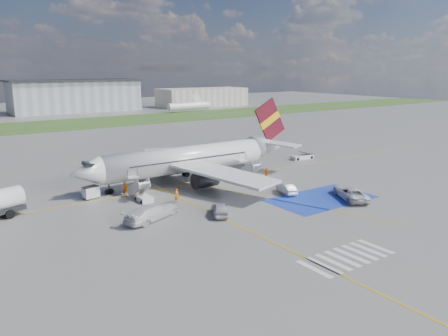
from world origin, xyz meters
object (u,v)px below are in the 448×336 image
(gpu_cart, at_px, (91,193))
(van_white_b, at_px, (152,209))
(van_white_a, at_px, (350,191))
(airliner, at_px, (194,158))
(car_silver_a, at_px, (220,209))
(belt_loader, at_px, (302,157))
(car_silver_b, at_px, (286,189))

(gpu_cart, height_order, van_white_b, van_white_b)
(gpu_cart, height_order, van_white_a, van_white_a)
(airliner, bearing_deg, car_silver_a, -111.13)
(car_silver_a, height_order, van_white_b, van_white_b)
(airliner, height_order, car_silver_a, airliner)
(belt_loader, height_order, van_white_a, van_white_a)
(car_silver_a, relative_size, van_white_b, 0.76)
(van_white_b, bearing_deg, car_silver_b, -115.39)
(belt_loader, relative_size, van_white_a, 0.88)
(car_silver_a, relative_size, van_white_a, 0.78)
(gpu_cart, distance_m, car_silver_a, 18.28)
(airliner, distance_m, car_silver_a, 17.19)
(belt_loader, bearing_deg, car_silver_a, -147.04)
(car_silver_b, bearing_deg, gpu_cart, -11.16)
(car_silver_a, distance_m, van_white_b, 7.76)
(airliner, relative_size, car_silver_a, 8.36)
(airliner, height_order, car_silver_b, airliner)
(airliner, distance_m, van_white_a, 23.38)
(gpu_cart, xyz_separation_m, van_white_b, (3.08, -11.93, 0.39))
(gpu_cart, height_order, belt_loader, gpu_cart)
(airliner, bearing_deg, van_white_a, -59.83)
(gpu_cart, distance_m, belt_loader, 41.20)
(van_white_a, xyz_separation_m, van_white_b, (-24.82, 7.59, 0.08))
(airliner, distance_m, car_silver_b, 15.25)
(van_white_a, height_order, van_white_b, van_white_b)
(car_silver_a, xyz_separation_m, car_silver_b, (12.61, 2.31, -0.06))
(van_white_b, bearing_deg, gpu_cart, -7.99)
(airliner, xyz_separation_m, van_white_b, (-13.13, -12.52, -2.25))
(airliner, bearing_deg, gpu_cart, -177.91)
(belt_loader, bearing_deg, gpu_cart, -173.33)
(gpu_cart, relative_size, van_white_b, 0.38)
(airliner, distance_m, van_white_b, 18.28)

